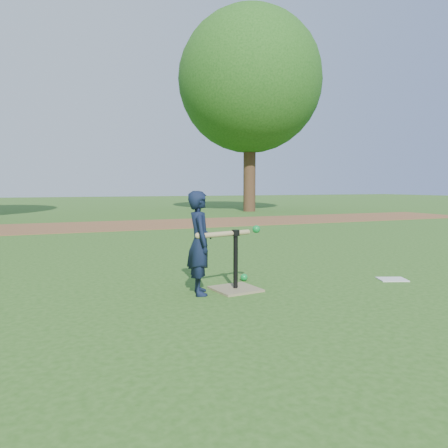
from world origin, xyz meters
name	(u,v)px	position (x,y,z in m)	size (l,w,h in m)	color
ground	(201,286)	(0.00, 0.00, 0.00)	(80.00, 80.00, 0.00)	#285116
dirt_strip	(104,226)	(0.00, 7.50, 0.01)	(24.00, 3.00, 0.01)	brown
child	(200,243)	(-0.12, -0.29, 0.50)	(0.37, 0.24, 1.01)	black
wiffle_ball_ground	(244,277)	(0.53, 0.07, 0.04)	(0.08, 0.08, 0.08)	#0B822F
clipboard	(392,279)	(2.09, -0.54, 0.01)	(0.30, 0.23, 0.01)	silver
batting_tee	(236,279)	(0.26, -0.29, 0.11)	(0.48, 0.48, 0.61)	#847754
swing_action	(229,233)	(0.19, -0.31, 0.59)	(0.72, 0.21, 0.10)	tan
tree_right	(250,81)	(6.50, 12.00, 5.29)	(5.80, 5.80, 8.21)	#382316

